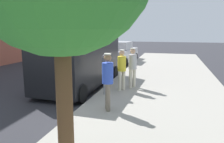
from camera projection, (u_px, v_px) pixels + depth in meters
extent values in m
plane|color=#2D2D33|center=(67.00, 99.00, 8.42)|extent=(80.00, 80.00, 0.00)
cube|color=#9E998E|center=(161.00, 105.00, 7.50)|extent=(5.00, 32.00, 0.15)
cylinder|color=gray|center=(104.00, 80.00, 8.39)|extent=(0.07, 0.07, 1.15)
cube|color=#4C4C51|center=(104.00, 61.00, 8.25)|extent=(0.14, 0.18, 0.28)
sphere|color=#47474C|center=(104.00, 56.00, 8.22)|extent=(0.12, 0.12, 0.12)
cylinder|color=beige|center=(134.00, 78.00, 9.49)|extent=(0.14, 0.14, 0.80)
cylinder|color=beige|center=(131.00, 79.00, 9.34)|extent=(0.14, 0.14, 0.80)
cylinder|color=#B7B7B7|center=(133.00, 62.00, 9.28)|extent=(0.34, 0.34, 0.60)
sphere|color=tan|center=(133.00, 51.00, 9.20)|extent=(0.22, 0.22, 0.22)
cylinder|color=silver|center=(133.00, 49.00, 9.18)|extent=(0.21, 0.21, 0.04)
cylinder|color=#726656|center=(108.00, 98.00, 6.69)|extent=(0.14, 0.14, 0.84)
cylinder|color=#726656|center=(107.00, 96.00, 6.90)|extent=(0.14, 0.14, 0.84)
cylinder|color=blue|center=(108.00, 73.00, 6.66)|extent=(0.34, 0.34, 0.63)
sphere|color=#8C6647|center=(108.00, 58.00, 6.57)|extent=(0.23, 0.23, 0.23)
cylinder|color=silver|center=(108.00, 54.00, 6.55)|extent=(0.22, 0.22, 0.04)
cylinder|color=beige|center=(124.00, 80.00, 9.11)|extent=(0.14, 0.14, 0.79)
cylinder|color=beige|center=(120.00, 81.00, 8.97)|extent=(0.14, 0.14, 0.79)
cylinder|color=yellow|center=(122.00, 64.00, 8.91)|extent=(0.34, 0.34, 0.59)
sphere|color=tan|center=(122.00, 53.00, 8.83)|extent=(0.21, 0.21, 0.21)
cylinder|color=silver|center=(122.00, 50.00, 8.81)|extent=(0.20, 0.20, 0.04)
cube|color=black|center=(81.00, 62.00, 9.94)|extent=(2.19, 5.27, 1.96)
cube|color=black|center=(100.00, 48.00, 12.17)|extent=(1.84, 0.15, 0.88)
cylinder|color=black|center=(81.00, 71.00, 12.30)|extent=(0.24, 0.69, 0.68)
cylinder|color=black|center=(114.00, 73.00, 11.74)|extent=(0.24, 0.69, 0.68)
cylinder|color=black|center=(35.00, 90.00, 8.45)|extent=(0.24, 0.69, 0.68)
cylinder|color=black|center=(81.00, 94.00, 7.90)|extent=(0.24, 0.69, 0.68)
cube|color=#BCBCC1|center=(120.00, 55.00, 17.42)|extent=(2.08, 4.50, 0.89)
cube|color=#BCBCC1|center=(119.00, 46.00, 17.08)|extent=(1.72, 2.07, 0.60)
cylinder|color=black|center=(116.00, 56.00, 19.29)|extent=(0.26, 0.61, 0.60)
cylinder|color=black|center=(136.00, 57.00, 18.75)|extent=(0.26, 0.61, 0.60)
cylinder|color=black|center=(102.00, 61.00, 16.22)|extent=(0.26, 0.61, 0.60)
cylinder|color=black|center=(125.00, 62.00, 15.68)|extent=(0.26, 0.61, 0.60)
cylinder|color=black|center=(62.00, 29.00, 19.90)|extent=(0.16, 0.16, 5.20)
cylinder|color=black|center=(48.00, 1.00, 19.76)|extent=(2.40, 0.10, 0.10)
cube|color=black|center=(39.00, 6.00, 20.08)|extent=(0.24, 0.32, 0.80)
sphere|color=red|center=(37.00, 3.00, 19.87)|extent=(0.17, 0.17, 0.17)
sphere|color=yellow|center=(38.00, 6.00, 19.92)|extent=(0.17, 0.17, 0.17)
sphere|color=green|center=(38.00, 9.00, 19.97)|extent=(0.17, 0.17, 0.17)
cylinder|color=brown|center=(65.00, 113.00, 3.27)|extent=(0.24, 0.24, 2.45)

